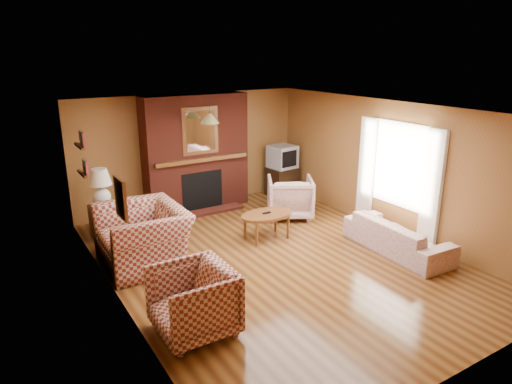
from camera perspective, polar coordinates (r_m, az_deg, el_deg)
floor at (r=7.46m, az=2.56°, el=-8.44°), size 6.50×6.50×0.00m
ceiling at (r=6.77m, az=2.83°, el=10.18°), size 6.50×6.50×0.00m
wall_back at (r=9.79m, az=-8.12°, el=5.12°), size 6.50×0.00×6.50m
wall_front at (r=4.89m, az=24.97°, el=-9.07°), size 6.50×0.00×6.50m
wall_left at (r=6.04m, az=-17.34°, el=-3.21°), size 0.00×6.50×6.50m
wall_right at (r=8.64m, az=16.54°, el=2.93°), size 0.00×6.50×6.50m
fireplace at (r=9.56m, az=-7.47°, el=4.73°), size 2.20×0.82×2.40m
window_right at (r=8.49m, az=17.28°, el=2.12°), size 0.10×1.85×2.00m
bookshelf at (r=7.72m, az=-20.90°, el=4.42°), size 0.09×0.55×0.71m
botanical_print at (r=5.66m, az=-16.54°, el=-0.76°), size 0.05×0.40×0.50m
pendant_light at (r=8.80m, az=-5.81°, el=9.13°), size 0.36×0.36×0.48m
plaid_loveseat at (r=7.36m, az=-13.96°, el=-5.40°), size 1.24×1.42×0.92m
plaid_armchair at (r=5.56m, az=-7.88°, el=-13.36°), size 0.92×0.89×0.83m
floral_sofa at (r=7.99m, az=17.28°, el=-5.27°), size 0.83×1.93×0.55m
floral_armchair at (r=9.20m, az=4.28°, el=-0.65°), size 1.21×1.22×0.82m
coffee_table at (r=8.09m, az=1.34°, el=-3.05°), size 0.99×0.61×0.50m
side_table at (r=8.68m, az=-18.46°, el=-3.46°), size 0.45×0.45×0.58m
table_lamp at (r=8.48m, az=-18.89°, el=0.78°), size 0.41×0.41×0.68m
tv_stand at (r=10.60m, az=3.26°, el=1.35°), size 0.64×0.59×0.66m
crt_tv at (r=10.45m, az=3.33°, el=4.44°), size 0.62×0.61×0.51m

